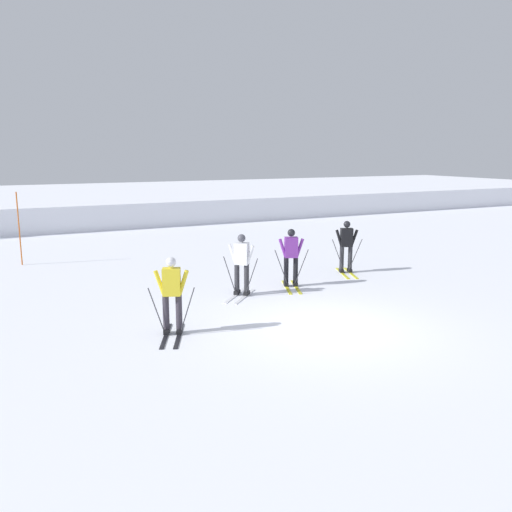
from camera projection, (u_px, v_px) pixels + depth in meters
The scene contains 7 objects.
ground_plane at pixel (327, 328), 12.02m from camera, with size 120.00×120.00×0.00m, color white.
far_snow_ridge at pixel (121, 209), 30.66m from camera, with size 80.00×7.60×1.30m, color white.
skier_white at pixel (242, 263), 14.61m from camera, with size 1.37×1.41×1.71m.
skier_black at pixel (346, 245), 17.36m from camera, with size 0.95×1.62×1.71m.
skier_purple at pixel (291, 256), 15.58m from camera, with size 0.95×1.63×1.71m.
skier_yellow at pixel (172, 293), 11.46m from camera, with size 0.98×1.62×1.71m.
trail_marker_pole at pixel (19, 229), 18.49m from camera, with size 0.04×0.04×2.56m, color #C65614.
Camera 1 is at (-6.51, -9.59, 3.91)m, focal length 37.44 mm.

